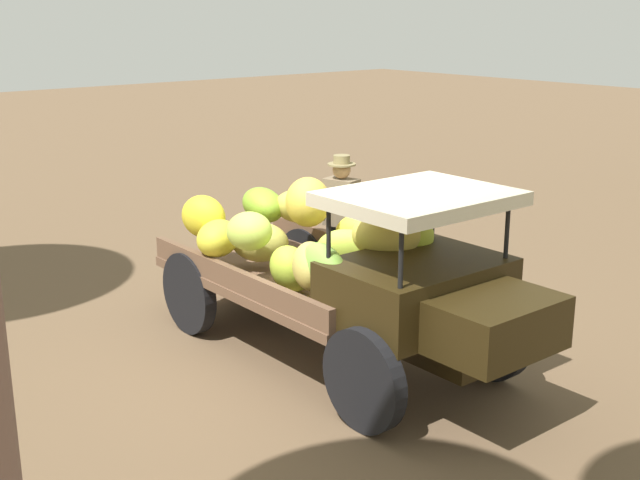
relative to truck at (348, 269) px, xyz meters
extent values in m
plane|color=brown|center=(-0.31, -0.19, -0.98)|extent=(60.00, 60.00, 0.00)
cube|color=black|center=(-0.35, 0.03, -0.48)|extent=(4.01, 0.49, 0.16)
cylinder|color=black|center=(1.11, 0.81, -0.53)|extent=(0.89, 0.15, 0.89)
cylinder|color=black|center=(1.09, -0.79, -0.53)|extent=(0.89, 0.15, 0.89)
cylinder|color=black|center=(-1.69, 0.84, -0.53)|extent=(0.89, 0.15, 0.89)
cylinder|color=black|center=(-1.71, -0.76, -0.53)|extent=(0.89, 0.15, 0.89)
cube|color=brown|center=(-0.80, 0.03, -0.30)|extent=(3.02, 1.76, 0.10)
cube|color=brown|center=(-0.79, 0.83, -0.14)|extent=(3.00, 0.12, 0.22)
cube|color=brown|center=(-0.81, -0.77, -0.14)|extent=(3.00, 0.12, 0.22)
cube|color=black|center=(0.90, 0.01, 0.02)|extent=(1.12, 1.53, 0.55)
cube|color=black|center=(1.80, 0.00, -0.03)|extent=(0.71, 1.07, 0.44)
cylinder|color=black|center=(1.35, 0.65, 0.57)|extent=(0.04, 0.04, 0.55)
cylinder|color=black|center=(1.33, -0.64, 0.57)|extent=(0.04, 0.04, 0.55)
cylinder|color=black|center=(0.47, 0.66, 0.57)|extent=(0.04, 0.04, 0.55)
cylinder|color=black|center=(0.45, -0.63, 0.57)|extent=(0.04, 0.04, 0.55)
cube|color=#C0B699|center=(0.90, 0.01, 0.85)|extent=(1.24, 1.54, 0.12)
ellipsoid|color=#ADC836|center=(-0.36, -0.42, 0.00)|extent=(0.58, 0.64, 0.59)
ellipsoid|color=yellow|center=(-1.73, -0.52, 0.27)|extent=(0.62, 0.53, 0.48)
ellipsoid|color=gold|center=(0.37, 0.14, 0.39)|extent=(0.83, 0.82, 0.53)
ellipsoid|color=#84B12E|center=(-1.65, 0.20, 0.30)|extent=(0.81, 0.74, 0.51)
ellipsoid|color=#B2CF4C|center=(-0.77, -0.60, 0.32)|extent=(0.50, 0.50, 0.44)
ellipsoid|color=yellow|center=(-1.35, -0.60, 0.12)|extent=(0.75, 0.75, 0.47)
ellipsoid|color=#83B943|center=(0.27, -0.53, 0.16)|extent=(0.75, 0.55, 0.56)
ellipsoid|color=#B4C936|center=(0.40, 0.42, 0.34)|extent=(0.70, 0.70, 0.53)
ellipsoid|color=gold|center=(-1.28, 0.47, 0.32)|extent=(0.83, 0.82, 0.48)
ellipsoid|color=#BDB64E|center=(-1.15, -0.21, 0.06)|extent=(0.78, 0.76, 0.50)
ellipsoid|color=#B4CF41|center=(-0.17, 0.16, 0.10)|extent=(0.82, 0.79, 0.59)
ellipsoid|color=yellow|center=(-0.49, 0.64, 0.14)|extent=(0.71, 0.67, 0.47)
ellipsoid|color=gold|center=(-0.38, 0.58, 0.00)|extent=(0.54, 0.56, 0.48)
ellipsoid|color=gold|center=(-0.83, 0.18, 0.49)|extent=(0.78, 0.77, 0.54)
ellipsoid|color=gold|center=(0.05, -0.50, 0.14)|extent=(0.74, 0.68, 0.46)
cylinder|color=#3F464A|center=(-1.54, 1.42, -0.56)|extent=(0.15, 0.15, 0.85)
cylinder|color=#3F464A|center=(-1.79, 1.35, -0.56)|extent=(0.15, 0.15, 0.85)
cube|color=#826F53|center=(-1.67, 1.38, 0.16)|extent=(0.45, 0.34, 0.58)
cylinder|color=#826F53|center=(-1.55, 1.31, 0.24)|extent=(0.38, 0.31, 0.10)
cylinder|color=#826F53|center=(-1.74, 1.26, 0.24)|extent=(0.24, 0.41, 0.10)
sphere|color=tan|center=(-1.67, 1.38, 0.56)|extent=(0.22, 0.22, 0.22)
cylinder|color=#8D7D51|center=(-1.67, 1.38, 0.62)|extent=(0.34, 0.34, 0.02)
cylinder|color=#8D7D51|center=(-1.67, 1.38, 0.68)|extent=(0.20, 0.20, 0.10)
cube|color=#8E5E3D|center=(-2.51, 0.50, -0.73)|extent=(0.61, 0.61, 0.50)
camera|label=1|loc=(5.63, -5.06, 2.40)|focal=46.39mm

